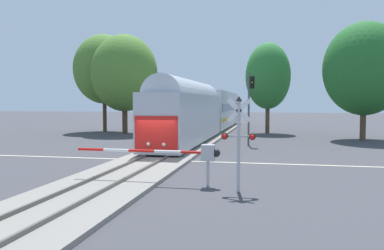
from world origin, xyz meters
TOP-DOWN VIEW (x-y plane):
  - ground_plane at (0.00, 0.00)m, footprint 220.00×220.00m
  - road_centre_stripe at (0.00, 0.00)m, footprint 44.00×0.20m
  - railway_track at (0.00, 0.00)m, footprint 4.40×80.00m
  - commuter_train at (0.00, 18.95)m, footprint 3.04×41.19m
  - crossing_gate_near at (3.53, -6.80)m, footprint 6.57×0.40m
  - crossing_signal_mast at (5.71, -7.61)m, footprint 1.36×0.44m
  - traffic_signal_far_side at (5.23, 9.53)m, footprint 0.53×0.38m
  - pine_left_background at (-12.85, 21.06)m, footprint 7.27×7.27m
  - maple_right_background at (15.42, 16.12)m, footprint 7.52×7.52m
  - oak_behind_train at (-9.38, 18.78)m, footprint 7.47×7.47m
  - elm_centre_background at (6.49, 22.55)m, footprint 5.09×5.09m

SIDE VIEW (x-z plane):
  - ground_plane at x=0.00m, z-range 0.00..0.00m
  - road_centre_stripe at x=0.00m, z-range 0.00..0.01m
  - railway_track at x=0.00m, z-range -0.06..0.26m
  - crossing_gate_near at x=3.53m, z-range 0.49..2.29m
  - crossing_signal_mast at x=5.71m, z-range 0.43..4.29m
  - commuter_train at x=0.00m, z-range 0.21..5.37m
  - traffic_signal_far_side at x=5.23m, z-range 1.01..7.02m
  - elm_centre_background at x=6.49m, z-range 1.38..11.73m
  - maple_right_background at x=15.42m, z-range 1.16..12.25m
  - oak_behind_train at x=-9.38m, z-range 1.26..12.44m
  - pine_left_background at x=-12.85m, z-range 1.68..13.36m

